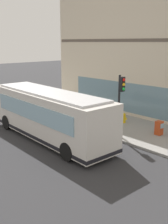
{
  "coord_description": "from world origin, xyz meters",
  "views": [
    {
      "loc": [
        -9.65,
        -13.4,
        5.97
      ],
      "look_at": [
        1.75,
        -1.01,
        1.62
      ],
      "focal_mm": 43.54,
      "sensor_mm": 36.0,
      "label": 1
    }
  ],
  "objects_px": {
    "traffic_light_near_corner": "(121,94)",
    "newspaper_vending_box": "(159,128)",
    "fire_hydrant": "(124,118)",
    "city_bus_nearside": "(49,115)"
  },
  "relations": [
    {
      "from": "city_bus_nearside",
      "to": "newspaper_vending_box",
      "type": "xyz_separation_m",
      "value": [
        5.42,
        -4.53,
        -0.95
      ]
    },
    {
      "from": "newspaper_vending_box",
      "to": "fire_hydrant",
      "type": "bearing_deg",
      "value": 82.44
    },
    {
      "from": "traffic_light_near_corner",
      "to": "fire_hydrant",
      "type": "distance_m",
      "value": 3.73
    },
    {
      "from": "fire_hydrant",
      "to": "newspaper_vending_box",
      "type": "distance_m",
      "value": 3.24
    },
    {
      "from": "fire_hydrant",
      "to": "newspaper_vending_box",
      "type": "relative_size",
      "value": 0.82
    },
    {
      "from": "traffic_light_near_corner",
      "to": "newspaper_vending_box",
      "type": "height_order",
      "value": "traffic_light_near_corner"
    },
    {
      "from": "city_bus_nearside",
      "to": "newspaper_vending_box",
      "type": "distance_m",
      "value": 7.13
    },
    {
      "from": "traffic_light_near_corner",
      "to": "newspaper_vending_box",
      "type": "relative_size",
      "value": 4.3
    },
    {
      "from": "city_bus_nearside",
      "to": "newspaper_vending_box",
      "type": "relative_size",
      "value": 11.24
    },
    {
      "from": "fire_hydrant",
      "to": "traffic_light_near_corner",
      "type": "bearing_deg",
      "value": -146.74
    }
  ]
}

